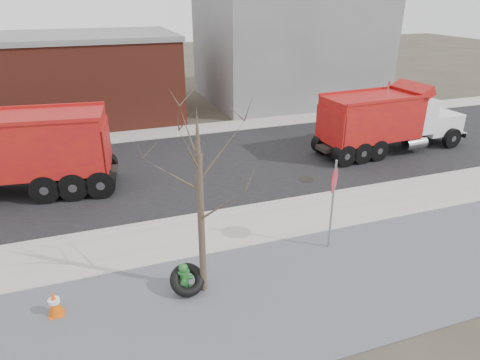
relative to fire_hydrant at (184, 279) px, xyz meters
name	(u,v)px	position (x,y,z in m)	size (l,w,h in m)	color
ground	(272,226)	(3.71, 2.47, -0.41)	(120.00, 120.00, 0.00)	#383328
gravel_verge	(322,284)	(3.71, -1.03, -0.39)	(60.00, 5.00, 0.03)	gray
sidewalk	(270,222)	(3.71, 2.72, -0.38)	(60.00, 2.50, 0.06)	#9E9B93
curb	(256,205)	(3.71, 4.02, -0.35)	(60.00, 0.15, 0.11)	#9E9B93
road	(220,164)	(3.71, 8.77, -0.40)	(60.00, 9.40, 0.02)	black
far_sidewalk	(191,130)	(3.71, 14.47, -0.38)	(60.00, 2.00, 0.06)	#9E9B93
building_grey	(288,44)	(12.71, 20.47, 3.59)	(12.00, 10.00, 8.00)	gray
building_brick	(6,81)	(-6.29, 19.47, 2.25)	(20.20, 8.20, 5.30)	maroon
bare_tree	(199,181)	(0.51, -0.13, 2.89)	(3.20, 3.20, 5.20)	#382D23
fire_hydrant	(184,279)	(0.00, 0.00, 0.00)	(0.51, 0.49, 0.89)	#2C7333
truck_tire	(187,280)	(0.07, -0.08, 0.01)	(0.96, 0.91, 0.80)	black
stop_sign	(334,190)	(4.85, 0.60, 1.63)	(0.59, 0.61, 3.01)	gray
traffic_cone_far	(55,304)	(-3.29, 0.16, -0.05)	(0.37, 0.37, 0.72)	#E55507
dump_truck_red_a	(387,119)	(12.21, 7.65, 1.31)	(8.39, 2.76, 3.37)	black
dump_truck_red_b	(8,151)	(-5.03, 8.33, 1.46)	(8.83, 3.51, 3.68)	black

